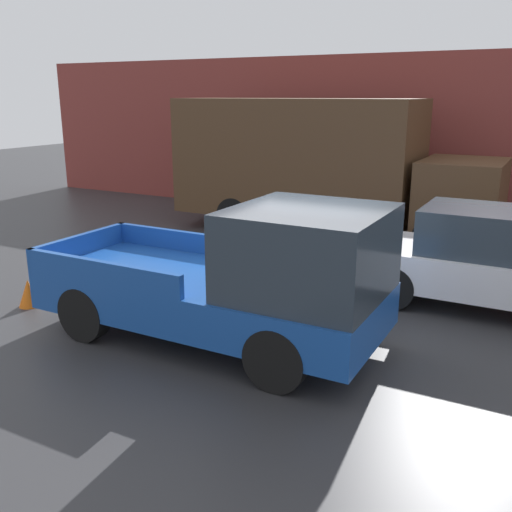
% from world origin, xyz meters
% --- Properties ---
extents(ground_plane, '(60.00, 60.00, 0.00)m').
position_xyz_m(ground_plane, '(0.00, 0.00, 0.00)').
color(ground_plane, '#2D2D30').
extents(building_wall, '(28.00, 0.15, 4.62)m').
position_xyz_m(building_wall, '(0.00, 8.76, 2.31)').
color(building_wall, brown).
rests_on(building_wall, ground).
extents(pickup_truck, '(5.09, 2.12, 2.12)m').
position_xyz_m(pickup_truck, '(-0.60, -0.87, 0.99)').
color(pickup_truck, '#194799').
rests_on(pickup_truck, ground).
extents(car, '(4.20, 1.82, 1.71)m').
position_xyz_m(car, '(2.27, 2.44, 0.86)').
color(car, silver).
rests_on(car, ground).
extents(delivery_truck, '(8.16, 2.47, 3.43)m').
position_xyz_m(delivery_truck, '(-2.39, 6.19, 1.82)').
color(delivery_truck, '#4C331E').
rests_on(delivery_truck, ground).
extents(traffic_cone, '(0.36, 0.36, 0.47)m').
position_xyz_m(traffic_cone, '(-4.61, -1.22, 0.24)').
color(traffic_cone, orange).
rests_on(traffic_cone, ground).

